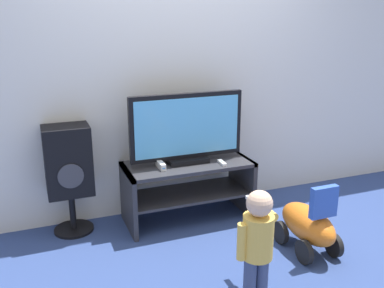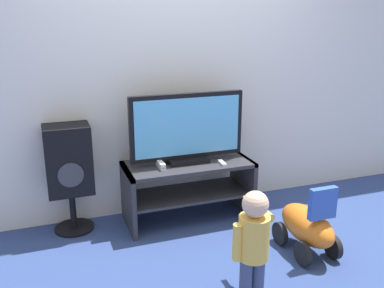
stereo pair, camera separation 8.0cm
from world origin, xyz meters
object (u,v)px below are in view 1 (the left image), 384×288
Objects in this scene: remote_primary at (222,163)px; speaker_tower at (68,164)px; child at (257,237)px; game_console at (161,165)px; ride_on_toy at (308,224)px; television at (187,129)px.

speaker_tower is (-1.20, 0.27, 0.05)m from remote_primary.
game_console is at bearing 102.32° from child.
speaker_tower is (-0.95, 1.31, 0.15)m from child.
speaker_tower is at bearing 167.42° from remote_primary.
game_console is 1.22m from ride_on_toy.
remote_primary is at bearing -31.72° from television.
television is 1.70× the size of ride_on_toy.
child reaches higher than game_console.
speaker_tower reaches higher than child.
game_console reaches higher than remote_primary.
game_console is 1.17m from child.
ride_on_toy is (0.65, -0.83, -0.58)m from television.
ride_on_toy is at bearing -52.27° from television.
television is 0.40m from remote_primary.
speaker_tower reaches higher than remote_primary.
speaker_tower is at bearing 165.55° from game_console.
remote_primary is 1.23m from speaker_tower.
ride_on_toy reaches higher than game_console.
game_console is (-0.25, -0.07, -0.26)m from television.
child is at bearing -103.68° from remote_primary.
ride_on_toy is at bearing -30.69° from speaker_tower.
remote_primary is at bearing -9.95° from game_console.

